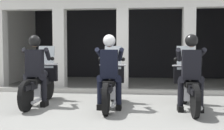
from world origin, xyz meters
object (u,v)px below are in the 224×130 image
(police_officer_left, at_px, (35,64))
(police_officer_right, at_px, (191,66))
(motorcycle_left, at_px, (40,82))
(police_officer_center, at_px, (109,65))
(motorcycle_right, at_px, (188,85))
(motorcycle_center, at_px, (111,84))

(police_officer_left, relative_size, police_officer_right, 1.00)
(police_officer_right, bearing_deg, motorcycle_left, 168.96)
(motorcycle_left, xyz_separation_m, police_officer_left, (-0.00, -0.28, 0.44))
(police_officer_left, distance_m, police_officer_center, 1.68)
(motorcycle_left, relative_size, police_officer_center, 1.29)
(police_officer_center, distance_m, motorcycle_right, 1.75)
(motorcycle_left, height_order, police_officer_left, police_officer_left)
(motorcycle_left, xyz_separation_m, police_officer_center, (1.67, -0.43, 0.44))
(motorcycle_left, distance_m, motorcycle_right, 3.35)
(motorcycle_left, xyz_separation_m, motorcycle_center, (1.67, -0.15, 0.00))
(motorcycle_left, xyz_separation_m, police_officer_right, (3.35, -0.45, 0.44))
(motorcycle_center, bearing_deg, police_officer_right, -7.70)
(motorcycle_left, distance_m, police_officer_left, 0.52)
(police_officer_center, bearing_deg, police_officer_left, 177.61)
(motorcycle_left, bearing_deg, police_officer_center, -12.46)
(motorcycle_left, relative_size, police_officer_right, 1.29)
(motorcycle_left, bearing_deg, motorcycle_center, -3.04)
(police_officer_left, relative_size, motorcycle_center, 0.78)
(police_officer_left, relative_size, police_officer_center, 1.00)
(police_officer_left, distance_m, motorcycle_right, 3.38)
(police_officer_left, bearing_deg, motorcycle_left, 91.65)
(police_officer_right, bearing_deg, motorcycle_center, 166.33)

